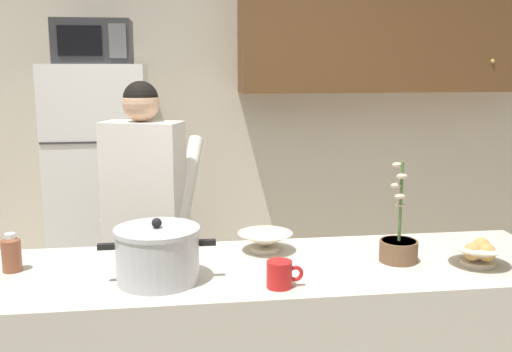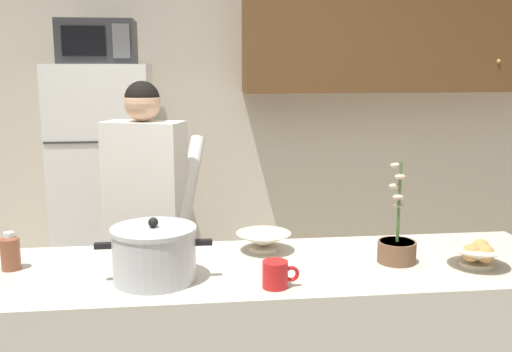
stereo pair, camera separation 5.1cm
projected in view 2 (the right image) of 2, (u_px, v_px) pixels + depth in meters
The scene contains 10 objects.
back_wall_unit at pixel (266, 100), 4.40m from camera, with size 6.00×0.48×2.60m.
refrigerator at pixel (106, 190), 3.98m from camera, with size 0.64×0.68×1.69m.
microwave at pixel (98, 42), 3.78m from camera, with size 0.48×0.37×0.28m.
person_near_pot at pixel (146, 197), 3.08m from camera, with size 0.58×0.53×1.61m.
cooking_pot at pixel (154, 254), 2.09m from camera, with size 0.42×0.31×0.23m.
coffee_mug at pixel (276, 274), 2.03m from camera, with size 0.13×0.09×0.10m.
bread_bowl at pixel (477, 254), 2.24m from camera, with size 0.24×0.24×0.10m.
empty_bowl at pixel (263, 241), 2.43m from camera, with size 0.23×0.23×0.08m.
bottle_near_edge at pixel (10, 251), 2.21m from camera, with size 0.07×0.07×0.15m.
potted_orchid at pixel (397, 246), 2.29m from camera, with size 0.15×0.15×0.40m.
Camera 2 is at (-0.32, -2.14, 1.68)m, focal length 40.96 mm.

